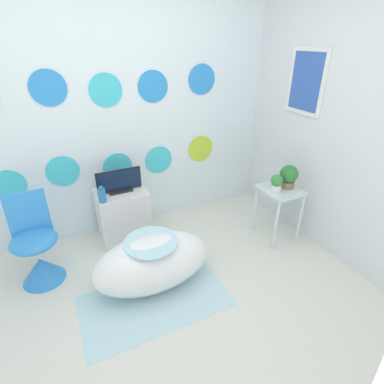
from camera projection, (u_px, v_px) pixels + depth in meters
The scene contains 12 objects.
ground_plane at pixel (179, 340), 2.14m from camera, with size 12.00×12.00×0.00m, color silver.
wall_back_dotted at pixel (107, 111), 2.87m from camera, with size 4.51×0.05×2.60m.
wall_right at pixel (310, 109), 2.88m from camera, with size 0.06×2.65×2.60m.
rug at pixel (155, 301), 2.46m from camera, with size 1.19×0.65×0.01m.
bathtub at pixel (153, 262), 2.53m from camera, with size 1.01×0.55×0.47m.
chair at pixel (38, 255), 2.57m from camera, with size 0.38×0.38×0.80m.
tv_cabinet at pixel (123, 214), 3.14m from camera, with size 0.50×0.40×0.54m.
tv at pixel (119, 182), 2.97m from camera, with size 0.44×0.12×0.23m.
vase at pixel (102, 195), 2.79m from camera, with size 0.07×0.07×0.16m.
side_table at pixel (279, 200), 3.07m from camera, with size 0.37×0.39×0.57m.
potted_plant_left at pixel (276, 183), 2.92m from camera, with size 0.12×0.12×0.18m.
potted_plant_right at pixel (289, 176), 2.99m from camera, with size 0.18×0.18×0.24m.
Camera 1 is at (-0.53, -1.30, 1.94)m, focal length 28.00 mm.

